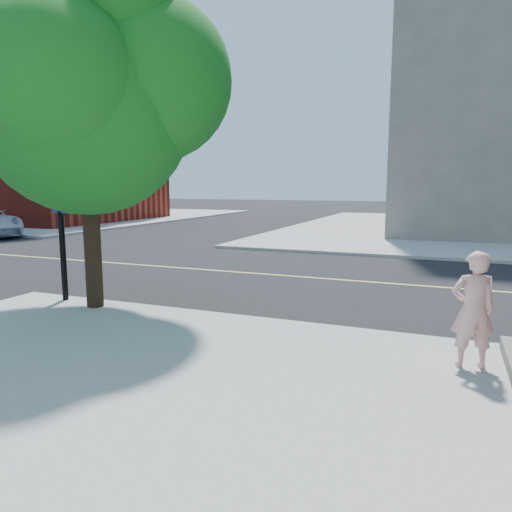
% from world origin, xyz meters
% --- Properties ---
extents(ground, '(140.00, 140.00, 0.00)m').
position_xyz_m(ground, '(0.00, 0.00, 0.00)').
color(ground, black).
rests_on(ground, ground).
extents(road_ew, '(140.00, 9.00, 0.01)m').
position_xyz_m(road_ew, '(0.00, 4.50, 0.01)').
color(road_ew, black).
rests_on(road_ew, ground).
extents(sidewalk_nw, '(26.00, 25.00, 0.12)m').
position_xyz_m(sidewalk_nw, '(-23.00, 21.50, 0.06)').
color(sidewalk_nw, '#9D9D9D').
rests_on(sidewalk_nw, ground).
extents(church, '(15.20, 12.00, 14.40)m').
position_xyz_m(church, '(-20.00, 18.00, 7.18)').
color(church, maroon).
rests_on(church, sidewalk_nw).
extents(man_on_phone, '(0.65, 0.52, 1.56)m').
position_xyz_m(man_on_phone, '(7.95, -1.21, 0.90)').
color(man_on_phone, '#EAA9A3').
rests_on(man_on_phone, sidewalk_se).
extents(street_tree, '(4.99, 4.53, 6.62)m').
position_xyz_m(street_tree, '(1.28, -0.49, 4.39)').
color(street_tree, black).
rests_on(street_tree, sidewalk_se).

